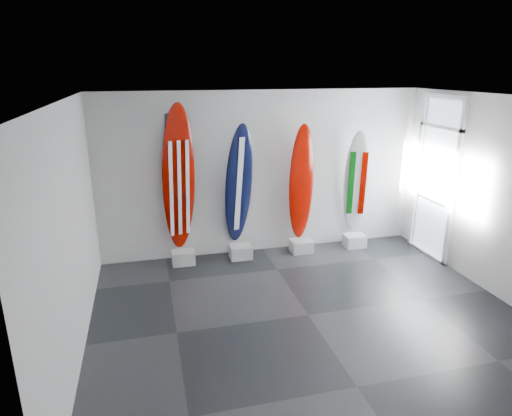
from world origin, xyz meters
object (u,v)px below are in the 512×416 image
object	(u,v)px
surfboard_navy	(239,185)
surfboard_italy	(356,183)
surfboard_swiss	(301,183)
surfboard_usa	(179,179)

from	to	relation	value
surfboard_navy	surfboard_italy	distance (m)	2.29
surfboard_italy	surfboard_swiss	bearing A→B (deg)	-159.65
surfboard_usa	surfboard_italy	xyz separation A→B (m)	(3.33, 0.00, -0.28)
surfboard_swiss	surfboard_italy	world-z (taller)	surfboard_swiss
surfboard_usa	surfboard_italy	size ratio (longest dim) A/B	1.27
surfboard_swiss	surfboard_italy	distance (m)	1.10
surfboard_navy	surfboard_swiss	size ratio (longest dim) A/B	1.04
surfboard_usa	surfboard_italy	world-z (taller)	surfboard_usa
surfboard_usa	surfboard_navy	bearing A→B (deg)	-15.87
surfboard_navy	surfboard_usa	bearing A→B (deg)	168.25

